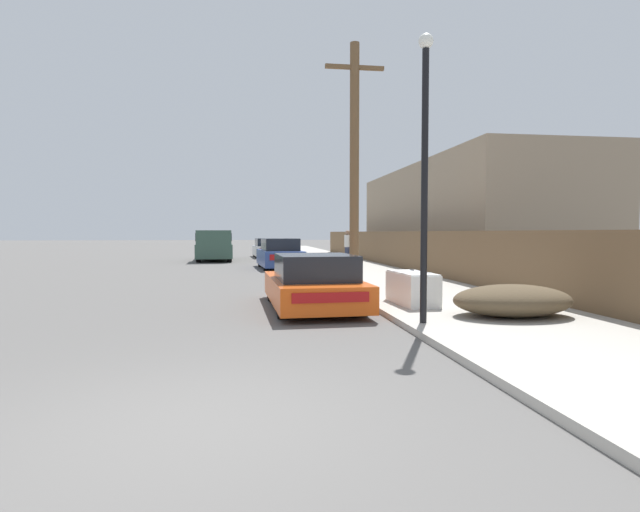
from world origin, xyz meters
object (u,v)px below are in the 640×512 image
Objects in this scene: brush_pile at (512,300)px; pedestrian at (347,246)px; discarded_fridge at (412,288)px; pickup_truck at (214,246)px; parked_sports_car_red at (313,284)px; street_lamp at (425,158)px; car_parked_far at (267,248)px; utility_pole at (354,161)px; car_parked_mid at (280,254)px.

brush_pile is 17.29m from pedestrian.
pedestrian is at bearing 81.41° from discarded_fridge.
pickup_truck reaches higher than discarded_fridge.
parked_sports_car_red is (-2.18, 0.42, 0.08)m from discarded_fridge.
brush_pile is at bearing -56.18° from discarded_fridge.
street_lamp is at bearing -106.51° from discarded_fridge.
brush_pile is at bearing 104.87° from pickup_truck.
pedestrian is at bearing -68.17° from car_parked_far.
brush_pile is (7.02, -21.93, -0.50)m from pickup_truck.
parked_sports_car_red is at bearing 166.57° from discarded_fridge.
utility_pole is at bearing -88.03° from car_parked_far.
pedestrian is at bearing 144.59° from pickup_truck.
street_lamp is at bearing -97.09° from pedestrian.
car_parked_mid is at bearing 96.68° from discarded_fridge.
discarded_fridge is at bearing 126.37° from brush_pile.
brush_pile is (1.79, -6.08, -3.47)m from utility_pole.
pickup_truck reaches higher than car_parked_far.
discarded_fridge is 0.38× the size of car_parked_mid.
utility_pole is 7.23m from brush_pile.
utility_pole is (1.72, -8.92, 3.22)m from car_parked_mid.
car_parked_far is 25.84m from brush_pile.
street_lamp reaches higher than brush_pile.
parked_sports_car_red is 4.22m from brush_pile.
utility_pole is at bearing 106.36° from brush_pile.
parked_sports_car_red is 1.87× the size of brush_pile.
street_lamp is at bearing 99.93° from pickup_truck.
discarded_fridge is 20.85m from pickup_truck.
pedestrian is (2.05, 11.20, -2.89)m from utility_pole.
pedestrian is at bearing 79.61° from utility_pole.
brush_pile is at bearing -80.80° from car_parked_mid.
parked_sports_car_red is 0.99× the size of car_parked_far.
street_lamp is 2.18× the size of brush_pile.
pedestrian is (3.82, 15.01, 0.44)m from parked_sports_car_red.
discarded_fridge is 0.23× the size of utility_pole.
parked_sports_car_red is 2.52× the size of pedestrian.
discarded_fridge is 0.73× the size of brush_pile.
car_parked_mid is at bearing 87.91° from parked_sports_car_red.
discarded_fridge is 0.33× the size of street_lamp.
pedestrian reaches higher than car_parked_far.
street_lamp is at bearing -91.32° from utility_pole.
utility_pole is 3.16× the size of brush_pile.
pedestrian is (2.20, 17.71, -2.02)m from street_lamp.
car_parked_far is 0.87× the size of street_lamp.
parked_sports_car_red is 12.73m from car_parked_mid.
discarded_fridge is at bearing 76.03° from street_lamp.
utility_pole is (1.88, -19.50, 3.28)m from car_parked_far.
utility_pole is at bearing -100.39° from pedestrian.
utility_pole is 11.75m from pedestrian.
car_parked_mid is 0.88× the size of street_lamp.
utility_pole is 4.26× the size of pedestrian.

